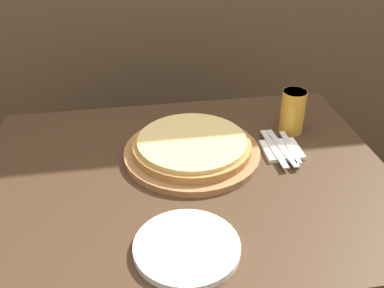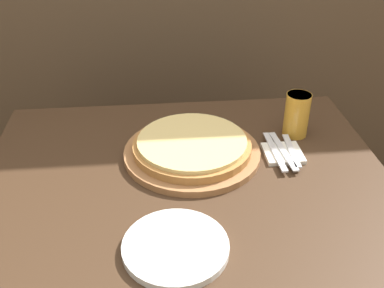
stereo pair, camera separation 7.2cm
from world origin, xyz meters
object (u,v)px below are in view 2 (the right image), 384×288
Objects in this scene: fork at (275,151)px; pizza_on_board at (192,148)px; spoon at (292,150)px; beer_glass at (297,113)px; dinner_knife at (283,151)px; dinner_plate at (176,247)px.

pizza_on_board is at bearing 174.62° from fork.
beer_glass is at bearing 69.53° from spoon.
pizza_on_board reaches higher than spoon.
spoon is (0.05, 0.00, 0.00)m from fork.
pizza_on_board is 0.35m from beer_glass.
spoon is at bearing 0.00° from dinner_knife.
spoon is (0.29, -0.02, -0.01)m from pizza_on_board.
fork is at bearing -129.08° from beer_glass.
pizza_on_board is at bearing 175.12° from dinner_knife.
dinner_knife is at bearing -120.66° from beer_glass.
dinner_plate is at bearing -133.99° from dinner_knife.
fork and dinner_knife have the same top height.
fork is (0.31, 0.35, 0.01)m from dinner_plate.
pizza_on_board is 0.27m from dinner_knife.
dinner_knife and spoon have the same top height.
beer_glass is at bearing 50.92° from fork.
dinner_knife is 1.18× the size of spoon.
beer_glass is (0.33, 0.09, 0.05)m from pizza_on_board.
fork is 1.17× the size of spoon.
dinner_plate is at bearing -100.96° from pizza_on_board.
fork is at bearing 180.00° from spoon.
pizza_on_board is 2.86× the size of beer_glass.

